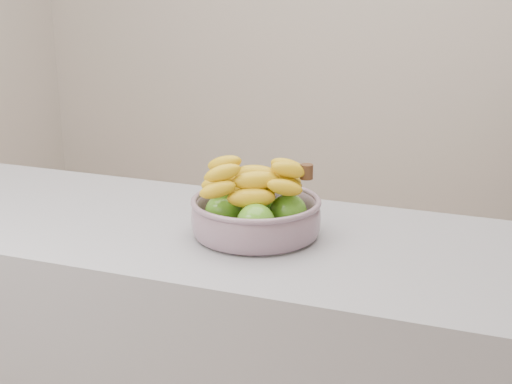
{
  "coord_description": "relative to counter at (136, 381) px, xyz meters",
  "views": [
    {
      "loc": [
        0.86,
        -1.91,
        1.47
      ],
      "look_at": [
        0.33,
        -0.5,
        1.0
      ],
      "focal_mm": 50.0,
      "sensor_mm": 36.0,
      "label": 1
    }
  ],
  "objects": [
    {
      "name": "fruit_bowl",
      "position": [
        0.33,
        -0.0,
        0.5
      ],
      "size": [
        0.29,
        0.29,
        0.16
      ],
      "rotation": [
        0.0,
        0.0,
        0.35
      ],
      "color": "#8F9BAC",
      "rests_on": "counter"
    },
    {
      "name": "counter",
      "position": [
        0.0,
        0.0,
        0.0
      ],
      "size": [
        2.0,
        0.6,
        0.9
      ],
      "primitive_type": "cube",
      "color": "gray",
      "rests_on": "ground"
    }
  ]
}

